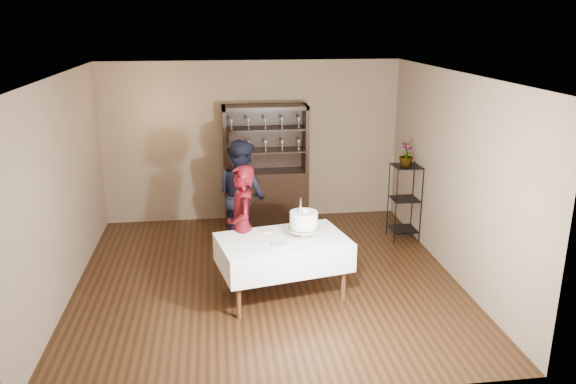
% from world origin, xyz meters
% --- Properties ---
extents(floor, '(5.00, 5.00, 0.00)m').
position_xyz_m(floor, '(0.00, 0.00, 0.00)').
color(floor, black).
rests_on(floor, ground).
extents(ceiling, '(5.00, 5.00, 0.00)m').
position_xyz_m(ceiling, '(0.00, 0.00, 2.70)').
color(ceiling, silver).
rests_on(ceiling, back_wall).
extents(back_wall, '(5.00, 0.02, 2.70)m').
position_xyz_m(back_wall, '(0.00, 2.50, 1.35)').
color(back_wall, brown).
rests_on(back_wall, floor).
extents(wall_left, '(0.02, 5.00, 2.70)m').
position_xyz_m(wall_left, '(-2.50, 0.00, 1.35)').
color(wall_left, brown).
rests_on(wall_left, floor).
extents(wall_right, '(0.02, 5.00, 2.70)m').
position_xyz_m(wall_right, '(2.50, 0.00, 1.35)').
color(wall_right, brown).
rests_on(wall_right, floor).
extents(china_hutch, '(1.40, 0.48, 2.00)m').
position_xyz_m(china_hutch, '(0.20, 2.25, 0.66)').
color(china_hutch, black).
rests_on(china_hutch, floor).
extents(plant_etagere, '(0.42, 0.42, 1.20)m').
position_xyz_m(plant_etagere, '(2.28, 1.20, 0.65)').
color(plant_etagere, black).
rests_on(plant_etagere, floor).
extents(cake_table, '(1.71, 1.24, 0.77)m').
position_xyz_m(cake_table, '(0.15, -0.49, 0.59)').
color(cake_table, white).
rests_on(cake_table, floor).
extents(woman, '(0.45, 0.63, 1.61)m').
position_xyz_m(woman, '(-0.32, -0.11, 0.81)').
color(woman, '#32040E').
rests_on(woman, floor).
extents(man, '(1.00, 1.04, 1.68)m').
position_xyz_m(man, '(-0.26, 1.12, 0.84)').
color(man, black).
rests_on(man, floor).
extents(cake, '(0.42, 0.42, 0.53)m').
position_xyz_m(cake, '(0.41, -0.49, 0.98)').
color(cake, beige).
rests_on(cake, cake_table).
extents(plate_near, '(0.26, 0.26, 0.01)m').
position_xyz_m(plate_near, '(0.09, -0.69, 0.78)').
color(plate_near, beige).
rests_on(plate_near, cake_table).
extents(plate_far, '(0.22, 0.22, 0.01)m').
position_xyz_m(plate_far, '(-0.01, -0.22, 0.78)').
color(plate_far, beige).
rests_on(plate_far, cake_table).
extents(potted_plant, '(0.28, 0.28, 0.37)m').
position_xyz_m(potted_plant, '(2.25, 1.17, 1.37)').
color(potted_plant, '#416B33').
rests_on(potted_plant, plant_etagere).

